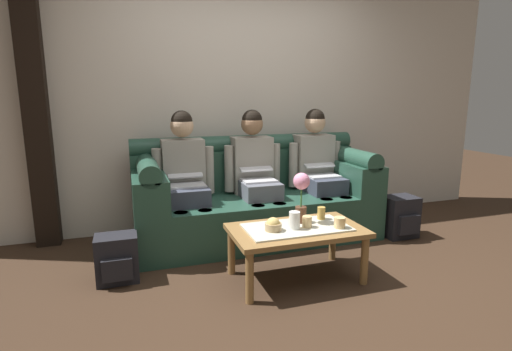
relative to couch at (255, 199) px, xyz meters
name	(u,v)px	position (x,y,z in m)	size (l,w,h in m)	color
ground_plane	(306,290)	(0.00, -1.17, -0.37)	(14.00, 14.00, 0.00)	#382619
back_wall_patterned	(239,86)	(0.00, 0.53, 1.08)	(6.00, 0.12, 2.90)	beige
timber_pillar	(33,84)	(-1.88, 0.41, 1.08)	(0.20, 0.20, 2.90)	black
couch	(255,199)	(0.00, 0.00, 0.00)	(2.26, 0.88, 0.96)	#234738
person_left	(185,174)	(-0.66, 0.00, 0.29)	(0.56, 0.67, 1.22)	#383D4C
person_middle	(255,170)	(0.00, 0.00, 0.29)	(0.56, 0.67, 1.22)	#595B66
person_right	(318,166)	(0.66, 0.00, 0.29)	(0.56, 0.67, 1.22)	#383D4C
coffee_table	(297,234)	(0.00, -0.98, -0.02)	(0.97, 0.57, 0.41)	olive
flower_vase	(301,192)	(0.07, -0.90, 0.28)	(0.13, 0.13, 0.38)	brown
snack_bowl	(273,225)	(-0.19, -1.00, 0.08)	(0.12, 0.12, 0.10)	tan
cup_near_left	(340,223)	(0.29, -1.10, 0.08)	(0.08, 0.08, 0.08)	#DBB77A
cup_near_right	(321,213)	(0.25, -0.87, 0.09)	(0.06, 0.06, 0.10)	gold
cup_far_center	(295,220)	(-0.04, -1.02, 0.10)	(0.08, 0.08, 0.13)	white
cup_far_left	(307,222)	(0.07, -1.01, 0.08)	(0.07, 0.07, 0.08)	#DBB77A
backpack_right	(400,217)	(1.33, -0.46, -0.17)	(0.31, 0.29, 0.40)	black
backpack_left	(117,259)	(-1.27, -0.61, -0.20)	(0.30, 0.26, 0.35)	black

